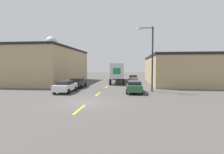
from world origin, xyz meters
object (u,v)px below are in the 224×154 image
semi_truck (118,71)px  parked_car_left_near (65,86)px  water_tower (51,43)px  parked_car_right_near (134,87)px  parked_car_right_far (133,78)px  parked_car_left_far (78,83)px  street_lamp (151,55)px

semi_truck → parked_car_left_near: 17.11m
semi_truck → parked_car_left_near: (-5.22, -16.22, -1.52)m
water_tower → semi_truck: bearing=-45.5°
parked_car_right_near → semi_truck: bearing=102.1°
parked_car_right_far → parked_car_left_far: (-8.54, -11.07, 0.00)m
parked_car_right_near → parked_car_left_near: bearing=-175.1°
semi_truck → parked_car_right_far: (3.32, -0.21, -1.52)m
parked_car_left_far → parked_car_left_near: bearing=-90.0°
parked_car_left_far → water_tower: size_ratio=0.28×
parked_car_right_near → water_tower: size_ratio=0.28×
parked_car_left_far → street_lamp: (10.58, -2.98, 3.97)m
semi_truck → parked_car_right_far: size_ratio=3.74×
parked_car_left_near → street_lamp: bearing=10.5°
parked_car_right_far → parked_car_left_near: (-8.54, -16.01, 0.00)m
semi_truck → parked_car_left_far: bearing=-118.4°
water_tower → parked_car_left_near: bearing=-62.9°
water_tower → parked_car_right_far: bearing=-42.5°
parked_car_right_near → parked_car_right_far: (0.00, 15.29, 0.00)m
street_lamp → parked_car_left_near: bearing=-169.5°
parked_car_right_near → parked_car_left_near: 8.57m
parked_car_left_far → parked_car_right_far: bearing=52.4°
parked_car_right_far → parked_car_right_near: bearing=-90.0°
parked_car_right_far → water_tower: 44.24m
parked_car_left_near → parked_car_right_near: bearing=4.9°
parked_car_right_near → water_tower: water_tower is taller
semi_truck → parked_car_right_near: 15.92m
parked_car_right_far → water_tower: (-31.50, 28.88, 11.43)m
parked_car_right_near → water_tower: 55.44m
parked_car_right_near → parked_car_right_far: 15.29m
parked_car_left_near → water_tower: 51.71m
parked_car_right_near → street_lamp: bearing=31.4°
parked_car_right_far → water_tower: water_tower is taller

